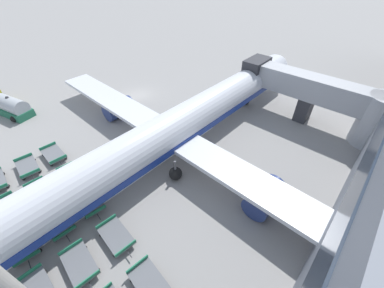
{
  "coord_description": "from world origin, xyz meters",
  "views": [
    {
      "loc": [
        28.81,
        -19.71,
        18.0
      ],
      "look_at": [
        16.46,
        -5.7,
        2.43
      ],
      "focal_mm": 22.0,
      "sensor_mm": 36.0,
      "label": 1
    }
  ],
  "objects_px": {
    "airplane": "(179,127)",
    "baggage_dolly_row_mid_a_col_d": "(80,264)",
    "baggage_dolly_row_mid_b_col_b": "(71,176)",
    "baggage_dolly_row_mid_b_col_e": "(150,283)",
    "baggage_dolly_row_mid_b_col_a": "(54,154)",
    "baggage_dolly_row_mid_b_col_c": "(89,202)",
    "baggage_dolly_row_near_col_b": "(6,209)",
    "baggage_dolly_row_mid_a_col_a": "(28,167)",
    "baggage_dolly_row_near_col_c": "(23,244)",
    "baggage_dolly_row_mid_b_col_d": "(116,236)",
    "baggage_dolly_row_mid_a_col_b": "(40,192)",
    "baggage_dolly_row_mid_a_col_c": "(58,223)",
    "fuel_tanker_primary": "(7,105)"
  },
  "relations": [
    {
      "from": "baggage_dolly_row_mid_a_col_c",
      "to": "baggage_dolly_row_mid_b_col_b",
      "type": "relative_size",
      "value": 0.99
    },
    {
      "from": "baggage_dolly_row_mid_b_col_b",
      "to": "baggage_dolly_row_mid_b_col_e",
      "type": "distance_m",
      "value": 13.46
    },
    {
      "from": "baggage_dolly_row_near_col_b",
      "to": "baggage_dolly_row_mid_b_col_d",
      "type": "distance_m",
      "value": 10.5
    },
    {
      "from": "baggage_dolly_row_mid_a_col_c",
      "to": "baggage_dolly_row_mid_b_col_e",
      "type": "relative_size",
      "value": 0.99
    },
    {
      "from": "fuel_tanker_primary",
      "to": "baggage_dolly_row_mid_b_col_b",
      "type": "distance_m",
      "value": 18.61
    },
    {
      "from": "baggage_dolly_row_near_col_c",
      "to": "baggage_dolly_row_mid_a_col_d",
      "type": "height_order",
      "value": "same"
    },
    {
      "from": "baggage_dolly_row_near_col_b",
      "to": "baggage_dolly_row_mid_a_col_d",
      "type": "height_order",
      "value": "same"
    },
    {
      "from": "baggage_dolly_row_near_col_b",
      "to": "baggage_dolly_row_mid_a_col_d",
      "type": "bearing_deg",
      "value": 11.6
    },
    {
      "from": "baggage_dolly_row_near_col_b",
      "to": "baggage_dolly_row_near_col_c",
      "type": "relative_size",
      "value": 0.99
    },
    {
      "from": "airplane",
      "to": "baggage_dolly_row_mid_b_col_d",
      "type": "relative_size",
      "value": 11.85
    },
    {
      "from": "baggage_dolly_row_mid_b_col_b",
      "to": "baggage_dolly_row_mid_b_col_d",
      "type": "relative_size",
      "value": 1.01
    },
    {
      "from": "baggage_dolly_row_near_col_c",
      "to": "baggage_dolly_row_mid_b_col_e",
      "type": "relative_size",
      "value": 1.0
    },
    {
      "from": "baggage_dolly_row_mid_a_col_b",
      "to": "baggage_dolly_row_near_col_c",
      "type": "bearing_deg",
      "value": -34.86
    },
    {
      "from": "airplane",
      "to": "baggage_dolly_row_mid_b_col_c",
      "type": "xyz_separation_m",
      "value": [
        -0.63,
        -11.12,
        -2.66
      ]
    },
    {
      "from": "baggage_dolly_row_near_col_c",
      "to": "baggage_dolly_row_mid_a_col_b",
      "type": "distance_m",
      "value": 5.16
    },
    {
      "from": "baggage_dolly_row_mid_b_col_a",
      "to": "baggage_dolly_row_mid_b_col_e",
      "type": "distance_m",
      "value": 18.03
    },
    {
      "from": "baggage_dolly_row_near_col_b",
      "to": "baggage_dolly_row_mid_b_col_b",
      "type": "height_order",
      "value": "same"
    },
    {
      "from": "baggage_dolly_row_mid_b_col_d",
      "to": "baggage_dolly_row_mid_a_col_d",
      "type": "bearing_deg",
      "value": -92.85
    },
    {
      "from": "fuel_tanker_primary",
      "to": "baggage_dolly_row_mid_b_col_a",
      "type": "bearing_deg",
      "value": -0.54
    },
    {
      "from": "baggage_dolly_row_mid_b_col_c",
      "to": "baggage_dolly_row_mid_b_col_e",
      "type": "height_order",
      "value": "same"
    },
    {
      "from": "baggage_dolly_row_mid_a_col_a",
      "to": "baggage_dolly_row_mid_b_col_a",
      "type": "height_order",
      "value": "same"
    },
    {
      "from": "baggage_dolly_row_near_col_c",
      "to": "baggage_dolly_row_mid_b_col_a",
      "type": "bearing_deg",
      "value": 144.11
    },
    {
      "from": "baggage_dolly_row_mid_a_col_b",
      "to": "baggage_dolly_row_mid_b_col_a",
      "type": "relative_size",
      "value": 1.0
    },
    {
      "from": "airplane",
      "to": "baggage_dolly_row_mid_a_col_d",
      "type": "distance_m",
      "value": 15.13
    },
    {
      "from": "baggage_dolly_row_mid_b_col_a",
      "to": "baggage_dolly_row_mid_b_col_b",
      "type": "xyz_separation_m",
      "value": [
        4.56,
        -0.31,
        0.0
      ]
    },
    {
      "from": "baggage_dolly_row_mid_b_col_a",
      "to": "baggage_dolly_row_mid_b_col_e",
      "type": "xyz_separation_m",
      "value": [
        17.97,
        -1.54,
        0.0
      ]
    },
    {
      "from": "baggage_dolly_row_near_col_c",
      "to": "baggage_dolly_row_mid_b_col_c",
      "type": "height_order",
      "value": "same"
    },
    {
      "from": "baggage_dolly_row_mid_a_col_b",
      "to": "baggage_dolly_row_mid_a_col_d",
      "type": "xyz_separation_m",
      "value": [
        8.86,
        -0.82,
        0.0
      ]
    },
    {
      "from": "baggage_dolly_row_near_col_c",
      "to": "baggage_dolly_row_mid_b_col_c",
      "type": "xyz_separation_m",
      "value": [
        0.26,
        5.43,
        0.0
      ]
    },
    {
      "from": "baggage_dolly_row_mid_a_col_d",
      "to": "baggage_dolly_row_mid_b_col_b",
      "type": "bearing_deg",
      "value": 156.51
    },
    {
      "from": "baggage_dolly_row_mid_b_col_d",
      "to": "baggage_dolly_row_mid_b_col_c",
      "type": "bearing_deg",
      "value": 176.28
    },
    {
      "from": "fuel_tanker_primary",
      "to": "baggage_dolly_row_mid_a_col_b",
      "type": "distance_m",
      "value": 18.68
    },
    {
      "from": "baggage_dolly_row_near_col_b",
      "to": "baggage_dolly_row_mid_a_col_a",
      "type": "xyz_separation_m",
      "value": [
        -4.13,
        3.27,
        0.0
      ]
    },
    {
      "from": "baggage_dolly_row_near_col_c",
      "to": "baggage_dolly_row_mid_b_col_e",
      "type": "distance_m",
      "value": 10.5
    },
    {
      "from": "baggage_dolly_row_mid_a_col_d",
      "to": "baggage_dolly_row_mid_b_col_d",
      "type": "xyz_separation_m",
      "value": [
        0.15,
        3.01,
        0.0
      ]
    },
    {
      "from": "baggage_dolly_row_near_col_c",
      "to": "baggage_dolly_row_mid_b_col_e",
      "type": "bearing_deg",
      "value": 26.32
    },
    {
      "from": "baggage_dolly_row_near_col_c",
      "to": "baggage_dolly_row_mid_b_col_c",
      "type": "bearing_deg",
      "value": 87.28
    },
    {
      "from": "baggage_dolly_row_mid_a_col_a",
      "to": "baggage_dolly_row_mid_b_col_a",
      "type": "bearing_deg",
      "value": 88.03
    },
    {
      "from": "baggage_dolly_row_mid_b_col_a",
      "to": "baggage_dolly_row_mid_a_col_d",
      "type": "bearing_deg",
      "value": -17.13
    },
    {
      "from": "baggage_dolly_row_mid_a_col_b",
      "to": "baggage_dolly_row_mid_a_col_c",
      "type": "relative_size",
      "value": 1.0
    },
    {
      "from": "baggage_dolly_row_mid_a_col_c",
      "to": "baggage_dolly_row_mid_b_col_e",
      "type": "distance_m",
      "value": 9.46
    },
    {
      "from": "baggage_dolly_row_mid_b_col_a",
      "to": "baggage_dolly_row_mid_b_col_b",
      "type": "distance_m",
      "value": 4.57
    },
    {
      "from": "baggage_dolly_row_mid_a_col_c",
      "to": "baggage_dolly_row_mid_b_col_d",
      "type": "xyz_separation_m",
      "value": [
        4.62,
        2.49,
        0.0
      ]
    },
    {
      "from": "baggage_dolly_row_mid_b_col_e",
      "to": "baggage_dolly_row_mid_a_col_a",
      "type": "bearing_deg",
      "value": -176.4
    },
    {
      "from": "airplane",
      "to": "baggage_dolly_row_near_col_c",
      "type": "bearing_deg",
      "value": -93.08
    },
    {
      "from": "baggage_dolly_row_mid_b_col_d",
      "to": "fuel_tanker_primary",
      "type": "bearing_deg",
      "value": 177.51
    },
    {
      "from": "baggage_dolly_row_mid_a_col_a",
      "to": "airplane",
      "type": "bearing_deg",
      "value": 53.78
    },
    {
      "from": "baggage_dolly_row_mid_a_col_a",
      "to": "baggage_dolly_row_mid_a_col_d",
      "type": "bearing_deg",
      "value": -5.98
    },
    {
      "from": "baggage_dolly_row_mid_b_col_c",
      "to": "baggage_dolly_row_mid_b_col_d",
      "type": "height_order",
      "value": "same"
    },
    {
      "from": "airplane",
      "to": "baggage_dolly_row_mid_a_col_a",
      "type": "bearing_deg",
      "value": -126.22
    }
  ]
}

